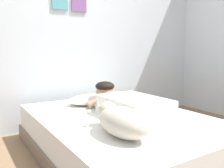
{
  "coord_description": "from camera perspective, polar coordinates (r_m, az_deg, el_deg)",
  "views": [
    {
      "loc": [
        -1.18,
        -1.45,
        0.95
      ],
      "look_at": [
        0.11,
        0.6,
        0.62
      ],
      "focal_mm": 38.25,
      "sensor_mm": 36.0,
      "label": 1
    }
  ],
  "objects": [
    {
      "name": "bed",
      "position": [
        2.25,
        1.87,
        -12.21
      ],
      "size": [
        1.4,
        1.96,
        0.37
      ],
      "color": "#726051",
      "rests_on": "ground"
    },
    {
      "name": "dog",
      "position": [
        1.67,
        2.15,
        -8.72
      ],
      "size": [
        0.26,
        0.57,
        0.21
      ],
      "color": "beige",
      "rests_on": "bed"
    },
    {
      "name": "person_lying",
      "position": [
        2.22,
        3.03,
        -4.54
      ],
      "size": [
        0.43,
        0.92,
        0.27
      ],
      "color": "white",
      "rests_on": "bed"
    },
    {
      "name": "ground_plane",
      "position": [
        2.09,
        6.69,
        -19.39
      ],
      "size": [
        12.44,
        12.44,
        0.0
      ],
      "primitive_type": "plane",
      "color": "#8C6B4C"
    },
    {
      "name": "back_wall",
      "position": [
        3.16,
        -10.32,
        13.01
      ],
      "size": [
        4.22,
        0.12,
        2.5
      ],
      "color": "silver",
      "rests_on": "ground"
    },
    {
      "name": "cell_phone",
      "position": [
        2.16,
        1.21,
        -7.7
      ],
      "size": [
        0.07,
        0.14,
        0.01
      ],
      "primitive_type": "cube",
      "color": "black",
      "rests_on": "bed"
    },
    {
      "name": "coffee_cup",
      "position": [
        2.62,
        -0.24,
        -4.19
      ],
      "size": [
        0.12,
        0.09,
        0.07
      ],
      "color": "white",
      "rests_on": "bed"
    },
    {
      "name": "pillow",
      "position": [
        2.66,
        -5.25,
        -3.67
      ],
      "size": [
        0.52,
        0.32,
        0.11
      ],
      "primitive_type": "ellipsoid",
      "color": "white",
      "rests_on": "bed"
    }
  ]
}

